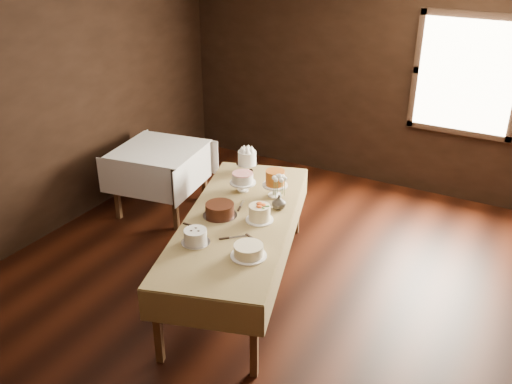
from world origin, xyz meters
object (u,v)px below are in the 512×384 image
object	(u,v)px
cake_flowers	(260,213)
cake_server_b	(257,242)
flower_vase	(279,202)
cake_server_e	(198,228)
cake_cream	(248,251)
cake_chocolate	(220,210)
cake_lattice	(243,183)
display_table	(239,223)
side_table	(159,156)
cake_meringue	(247,162)
cake_caramel	(275,185)
cake_server_d	(268,207)
cake_server_c	(242,203)
cake_swirl	(196,237)
cake_server_a	(238,237)

from	to	relation	value
cake_flowers	cake_server_b	xyz separation A→B (m)	(0.17, -0.35, -0.07)
flower_vase	cake_server_e	bearing A→B (deg)	-123.90
cake_cream	flower_vase	xyz separation A→B (m)	(-0.16, 0.87, 0.02)
cake_chocolate	cake_server_e	size ratio (longest dim) A/B	1.40
cake_lattice	display_table	bearing A→B (deg)	-63.61
side_table	cake_meringue	xyz separation A→B (m)	(1.21, 0.00, 0.17)
cake_caramel	cake_cream	world-z (taller)	cake_caramel
cake_server_d	cake_server_c	bearing A→B (deg)	115.38
display_table	cake_cream	xyz separation A→B (m)	(0.41, -0.53, 0.11)
display_table	cake_server_e	xyz separation A→B (m)	(-0.22, -0.35, 0.06)
cake_chocolate	cake_server_d	world-z (taller)	cake_chocolate
cake_server_b	cake_server_e	xyz separation A→B (m)	(-0.58, -0.04, 0.00)
cake_meringue	cake_lattice	size ratio (longest dim) A/B	0.90
display_table	cake_server_e	distance (m)	0.42
cake_meringue	cake_server_d	world-z (taller)	cake_meringue
cake_caramel	cake_server_d	xyz separation A→B (m)	(0.06, -0.24, -0.12)
cake_lattice	cake_server_c	size ratio (longest dim) A/B	1.24
display_table	cake_server_c	size ratio (longest dim) A/B	11.07
cake_lattice	cake_flowers	world-z (taller)	cake_lattice
cake_server_d	cake_chocolate	bearing A→B (deg)	152.44
cake_caramel	cake_swirl	xyz separation A→B (m)	(-0.18, -1.13, -0.06)
cake_cream	cake_chocolate	bearing A→B (deg)	140.86
cake_meringue	cake_server_a	distance (m)	1.40
cake_cream	cake_server_d	size ratio (longest dim) A/B	1.26
display_table	cake_chocolate	size ratio (longest dim) A/B	7.88
side_table	cake_swirl	size ratio (longest dim) A/B	4.35
cake_chocolate	cake_server_c	xyz separation A→B (m)	(0.05, 0.32, -0.06)
side_table	cake_server_c	size ratio (longest dim) A/B	4.55
display_table	cake_cream	size ratio (longest dim) A/B	8.81
display_table	cake_server_e	size ratio (longest dim) A/B	11.07
side_table	display_table	bearing A→B (deg)	-29.31
cake_meringue	flower_vase	world-z (taller)	cake_meringue
display_table	cake_cream	world-z (taller)	cake_cream
side_table	cake_swirl	bearing A→B (deg)	-43.76
side_table	cake_server_e	world-z (taller)	side_table
cake_flowers	cake_swirl	bearing A→B (deg)	-114.51
cake_cream	flower_vase	distance (m)	0.88
cake_server_e	flower_vase	distance (m)	0.83
cake_lattice	cake_server_c	distance (m)	0.30
cake_caramel	side_table	bearing A→B (deg)	168.00
cake_flowers	cake_cream	world-z (taller)	cake_flowers
cake_server_a	display_table	bearing A→B (deg)	75.17
display_table	cake_server_b	bearing A→B (deg)	-39.91
cake_caramel	cake_server_d	size ratio (longest dim) A/B	1.21
cake_chocolate	cake_flowers	distance (m)	0.38
cake_lattice	cake_server_d	world-z (taller)	cake_lattice
cake_lattice	cake_caramel	bearing A→B (deg)	8.77
cake_swirl	cake_server_d	xyz separation A→B (m)	(0.23, 0.89, -0.06)
cake_server_d	display_table	bearing A→B (deg)	167.27
cake_server_e	cake_caramel	bearing A→B (deg)	72.61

